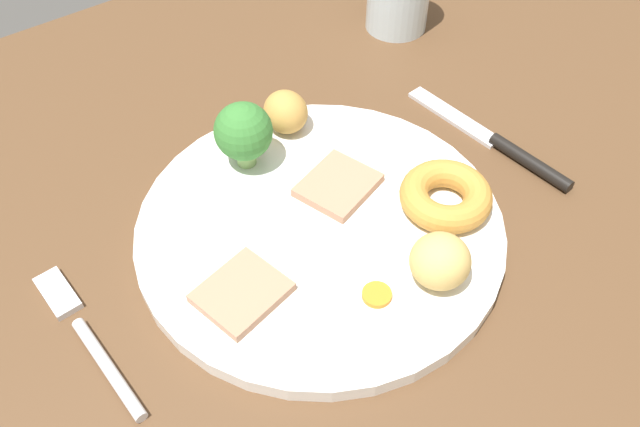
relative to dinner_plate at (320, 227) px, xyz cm
name	(u,v)px	position (x,y,z in cm)	size (l,w,h in cm)	color
dining_table	(296,237)	(-1.02, 2.08, -2.50)	(120.00, 84.00, 3.60)	brown
dinner_plate	(320,227)	(0.00, 0.00, 0.00)	(29.93, 29.93, 1.40)	white
meat_slice_main	(242,293)	(-8.92, -2.35, 1.10)	(6.09, 5.28, 0.80)	tan
meat_slice_under	(342,188)	(3.47, 1.60, 1.10)	(6.19, 5.34, 0.80)	tan
yorkshire_pudding	(446,196)	(9.29, -4.74, 1.88)	(7.60, 7.60, 2.36)	#C68938
roast_potato_left	(286,112)	(4.42, 11.11, 2.61)	(4.33, 3.97, 3.82)	#BC8C42
roast_potato_right	(440,261)	(3.71, -9.73, 2.73)	(4.57, 4.53, 4.07)	#D8B260
carrot_coin_front	(381,292)	(-0.59, -8.34, 0.91)	(2.22, 2.22, 0.42)	orange
broccoli_floret	(239,135)	(-1.50, 9.40, 4.22)	(5.03, 5.03, 6.14)	#8CB766
fork	(86,335)	(-19.50, 2.12, -0.31)	(2.21, 15.30, 0.90)	silver
knife	(501,144)	(19.59, -1.80, -0.25)	(2.87, 18.56, 1.20)	black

